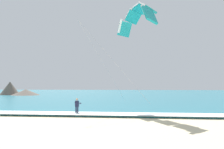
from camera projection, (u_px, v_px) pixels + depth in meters
The scene contains 6 objects.
sea at pixel (128, 94), 84.09m from camera, with size 200.00×120.00×0.20m, color teal.
surf_foam at pixel (94, 114), 25.56m from camera, with size 200.00×2.92×0.04m, color white.
surfboard at pixel (77, 115), 26.16m from camera, with size 0.82×1.47×0.09m.
kitesurfer at pixel (77, 106), 26.21m from camera, with size 0.62×0.61×1.69m.
kite_primary at pixel (138, 16), 28.72m from camera, with size 8.22×7.78×10.69m.
headland_left at pixel (18, 91), 72.63m from camera, with size 12.64×8.76×3.96m.
Camera 1 is at (4.82, -10.42, 3.04)m, focal length 41.94 mm.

